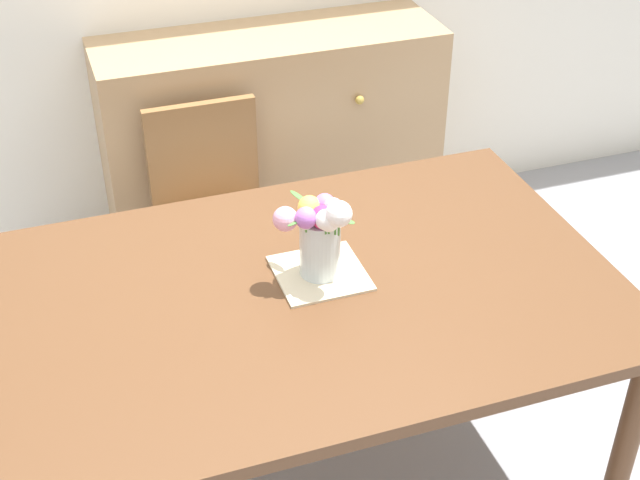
{
  "coord_description": "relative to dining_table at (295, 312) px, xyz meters",
  "views": [
    {
      "loc": [
        -0.58,
        -1.91,
        2.31
      ],
      "look_at": [
        0.09,
        0.05,
        0.9
      ],
      "focal_mm": 49.98,
      "sensor_mm": 36.0,
      "label": 1
    }
  ],
  "objects": [
    {
      "name": "chair_far",
      "position": [
        -0.04,
        0.92,
        -0.18
      ],
      "size": [
        0.42,
        0.42,
        0.9
      ],
      "rotation": [
        0.0,
        0.0,
        3.14
      ],
      "color": "olive",
      "rests_on": "ground_plane"
    },
    {
      "name": "placemat",
      "position": [
        0.09,
        0.05,
        0.08
      ],
      "size": [
        0.25,
        0.25,
        0.01
      ],
      "primitive_type": "cube",
      "color": "beige",
      "rests_on": "dining_table"
    },
    {
      "name": "dining_table",
      "position": [
        0.0,
        0.0,
        0.0
      ],
      "size": [
        1.84,
        1.16,
        0.78
      ],
      "color": "brown",
      "rests_on": "ground_plane"
    },
    {
      "name": "ground_plane",
      "position": [
        0.0,
        0.0,
        -0.7
      ],
      "size": [
        12.0,
        12.0,
        0.0
      ],
      "primitive_type": "plane",
      "color": "#939399"
    },
    {
      "name": "dresser",
      "position": [
        0.32,
        1.33,
        -0.2
      ],
      "size": [
        1.4,
        0.47,
        1.0
      ],
      "color": "tan",
      "rests_on": "ground_plane"
    },
    {
      "name": "flower_vase",
      "position": [
        0.09,
        0.04,
        0.24
      ],
      "size": [
        0.23,
        0.23,
        0.28
      ],
      "color": "silver",
      "rests_on": "placemat"
    }
  ]
}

